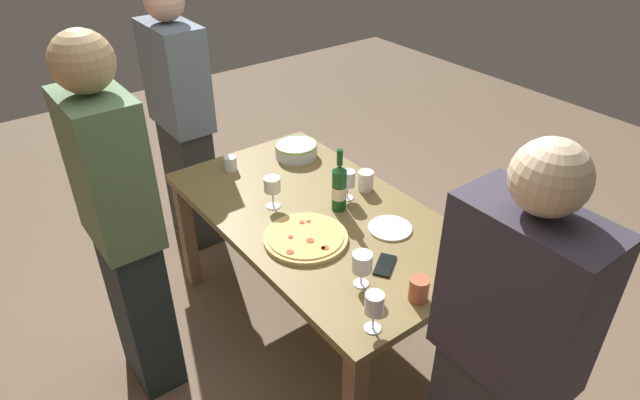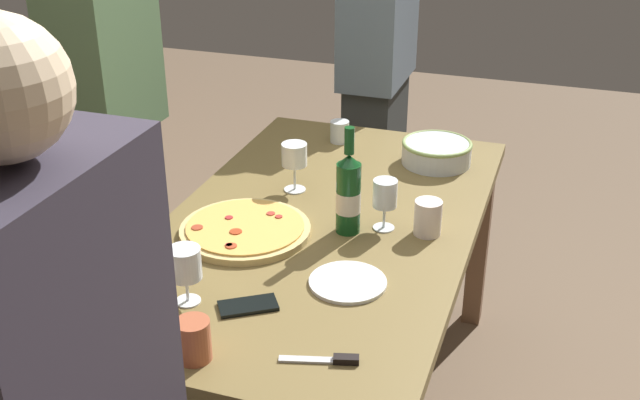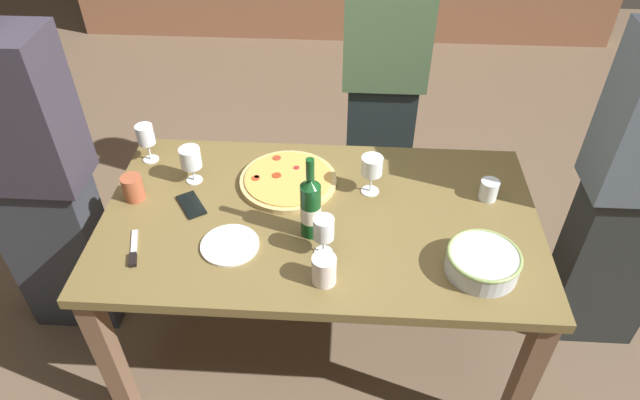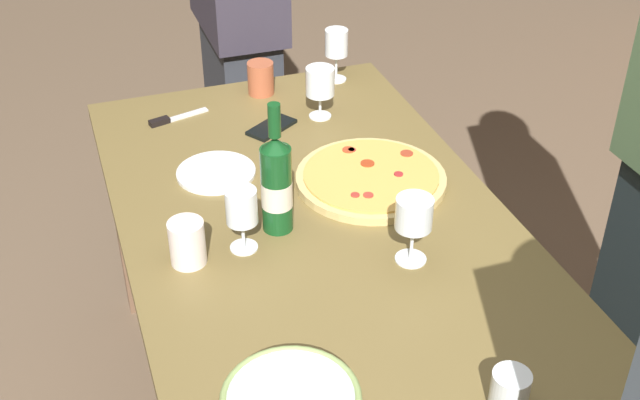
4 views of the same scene
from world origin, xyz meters
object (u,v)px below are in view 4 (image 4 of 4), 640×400
at_px(dining_table, 320,257).
at_px(person_guest_left, 239,23).
at_px(pizza, 371,178).
at_px(side_plate, 216,172).
at_px(wine_bottle, 277,183).
at_px(wine_glass_far_left, 242,210).
at_px(cell_phone, 272,127).
at_px(wine_glass_near_pizza, 336,44).
at_px(wine_glass_far_right, 414,216).
at_px(cup_amber, 261,78).
at_px(wine_glass_by_bottle, 320,83).
at_px(cup_spare, 187,243).
at_px(cup_ceramic, 510,391).
at_px(pizza_knife, 171,119).

bearing_deg(dining_table, person_guest_left, 175.20).
xyz_separation_m(pizza, side_plate, (-0.17, -0.36, -0.01)).
bearing_deg(wine_bottle, wine_glass_far_left, -62.22).
bearing_deg(dining_table, side_plate, -149.45).
relative_size(wine_glass_far_left, cell_phone, 1.07).
distance_m(dining_table, pizza, 0.25).
distance_m(wine_glass_near_pizza, side_plate, 0.64).
bearing_deg(wine_glass_far_right, cup_amber, -174.07).
xyz_separation_m(dining_table, cup_amber, (-0.71, 0.06, 0.14)).
bearing_deg(wine_glass_by_bottle, person_guest_left, -172.43).
xyz_separation_m(cup_spare, cell_phone, (-0.52, 0.34, -0.05)).
distance_m(cup_spare, person_guest_left, 1.22).
bearing_deg(cell_phone, wine_glass_near_pizza, -83.31).
xyz_separation_m(wine_glass_near_pizza, cup_ceramic, (1.35, -0.16, -0.08)).
bearing_deg(cup_ceramic, cup_spare, -142.84).
height_order(cup_amber, cell_phone, cup_amber).
distance_m(pizza, side_plate, 0.40).
height_order(cup_spare, pizza_knife, cup_spare).
bearing_deg(pizza, cup_spare, -71.38).
relative_size(dining_table, side_plate, 7.89).
relative_size(dining_table, cup_spare, 15.37).
bearing_deg(side_plate, wine_glass_near_pizza, 131.11).
height_order(cup_amber, person_guest_left, person_guest_left).
height_order(wine_glass_by_bottle, cup_spare, wine_glass_by_bottle).
relative_size(dining_table, wine_glass_far_left, 10.37).
xyz_separation_m(wine_glass_far_right, person_guest_left, (-1.30, -0.05, -0.06)).
bearing_deg(wine_glass_far_right, dining_table, -141.21).
relative_size(wine_glass_far_left, side_plate, 0.76).
relative_size(pizza, wine_glass_far_right, 2.37).
relative_size(wine_glass_near_pizza, side_plate, 0.81).
xyz_separation_m(wine_bottle, cup_amber, (-0.68, 0.15, -0.07)).
bearing_deg(person_guest_left, cup_ceramic, 6.19).
bearing_deg(wine_bottle, wine_glass_by_bottle, 150.74).
bearing_deg(pizza, wine_glass_far_left, -66.76).
bearing_deg(cup_ceramic, dining_table, -167.74).
bearing_deg(wine_glass_near_pizza, wine_glass_by_bottle, -30.68).
distance_m(cup_spare, side_plate, 0.36).
bearing_deg(cup_spare, pizza, 108.62).
height_order(pizza, wine_glass_far_right, wine_glass_far_right).
height_order(dining_table, cell_phone, cell_phone).
height_order(cup_ceramic, cup_spare, cup_spare).
distance_m(wine_glass_by_bottle, cup_spare, 0.73).
xyz_separation_m(dining_table, pizza_knife, (-0.62, -0.23, 0.10)).
height_order(wine_glass_far_left, pizza_knife, wine_glass_far_left).
relative_size(dining_table, wine_glass_by_bottle, 10.59).
height_order(wine_glass_by_bottle, wine_glass_far_right, wine_glass_far_right).
bearing_deg(cup_ceramic, wine_glass_far_left, -151.70).
bearing_deg(cell_phone, dining_table, 143.68).
relative_size(wine_glass_far_right, cup_amber, 1.63).
xyz_separation_m(pizza, cell_phone, (-0.35, -0.16, -0.01)).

